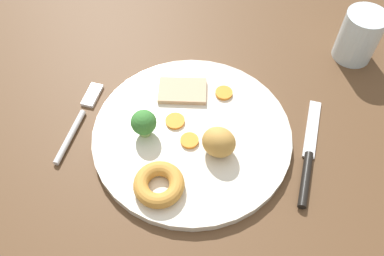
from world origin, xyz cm
name	(u,v)px	position (x,y,z in cm)	size (l,w,h in cm)	color
dining_table	(201,135)	(0.00, 0.00, 1.80)	(120.00, 84.00, 3.60)	brown
dinner_plate	(192,135)	(-1.06, -1.83, 4.30)	(28.97, 28.97, 1.40)	silver
meat_slice_main	(182,91)	(-3.92, 5.20, 5.40)	(7.40, 4.84, 0.80)	tan
yorkshire_pudding	(159,184)	(-3.60, -11.44, 6.01)	(6.74, 6.74, 2.01)	#C68938
roast_potato_left	(219,142)	(3.13, -4.27, 7.19)	(4.70, 4.09, 4.39)	#BC8C42
carrot_coin_front	(189,141)	(-1.09, -3.54, 5.25)	(2.61, 2.61, 0.50)	orange
carrot_coin_back	(224,93)	(2.45, 6.10, 5.26)	(2.66, 2.66, 0.51)	orange
carrot_coin_side	(175,121)	(-3.85, -0.55, 5.22)	(2.86, 2.86, 0.45)	orange
broccoli_floret	(144,123)	(-7.69, -3.23, 7.41)	(3.66, 3.66, 4.39)	#8CB766
fork	(80,119)	(-18.42, -1.99, 3.99)	(2.46, 15.31, 0.90)	silver
knife	(308,159)	(15.83, -2.73, 4.05)	(3.04, 18.56, 1.20)	black
water_glass	(359,36)	(22.59, 20.02, 7.90)	(6.51, 6.51, 8.61)	silver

